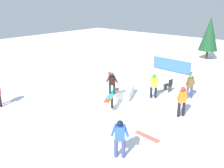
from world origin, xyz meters
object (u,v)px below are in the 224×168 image
bystander_blue (120,137)px  loose_snowboard_coral (147,137)px  bystander_orange (182,100)px  backpack_on_snow (110,75)px  folding_chair (168,86)px  rail_feature (112,96)px  main_rider_on_rail (112,84)px  bystander_yellow (154,85)px  loose_snowboard_white (56,86)px  pine_tree_near (209,34)px  bystander_brown (190,85)px

bystander_blue → loose_snowboard_coral: bearing=55.0°
loose_snowboard_coral → bystander_orange: bearing=-89.0°
loose_snowboard_coral → backpack_on_snow: bearing=-33.8°
bystander_orange → folding_chair: (-2.91, -2.34, -0.51)m
rail_feature → bystander_orange: 3.79m
rail_feature → main_rider_on_rail: (0.00, 0.00, 0.74)m
rail_feature → bystander_yellow: bystander_yellow is taller
loose_snowboard_white → loose_snowboard_coral: (1.64, 8.84, 0.00)m
main_rider_on_rail → pine_tree_near: pine_tree_near is taller
bystander_orange → bystander_blue: size_ratio=1.04×
bystander_orange → loose_snowboard_white: (1.29, -9.03, -0.91)m
bystander_blue → bystander_orange: bearing=52.6°
bystander_brown → loose_snowboard_white: size_ratio=1.17×
rail_feature → folding_chair: bearing=141.2°
loose_snowboard_white → folding_chair: size_ratio=1.49×
main_rider_on_rail → bystander_brown: (-4.26, 2.68, -0.58)m
rail_feature → loose_snowboard_white: 5.63m
bystander_orange → bystander_yellow: (-1.28, -2.50, -0.06)m
bystander_yellow → folding_chair: bearing=-130.3°
bystander_brown → folding_chair: size_ratio=1.75×
folding_chair → backpack_on_snow: folding_chair is taller
bystander_orange → bystander_yellow: size_ratio=1.07×
main_rider_on_rail → backpack_on_snow: (-4.49, -4.12, -1.27)m
bystander_yellow → loose_snowboard_white: size_ratio=1.18×
bystander_orange → pine_tree_near: size_ratio=0.39×
bystander_blue → folding_chair: bearing=70.1°
bystander_brown → backpack_on_snow: size_ratio=4.53×
backpack_on_snow → pine_tree_near: 11.99m
main_rider_on_rail → bystander_brown: main_rider_on_rail is taller
loose_snowboard_coral → folding_chair: bearing=-65.1°
bystander_orange → pine_tree_near: bearing=46.8°
bystander_blue → rail_feature: bearing=99.1°
bystander_orange → backpack_on_snow: bearing=99.7°
bystander_orange → loose_snowboard_coral: 3.07m
bystander_yellow → pine_tree_near: pine_tree_near is taller
bystander_orange → loose_snowboard_coral: size_ratio=1.27×
bystander_orange → loose_snowboard_white: 9.17m
rail_feature → backpack_on_snow: size_ratio=6.27×
folding_chair → bystander_orange: bearing=43.6°
bystander_blue → bystander_brown: bearing=59.1°
loose_snowboard_coral → pine_tree_near: size_ratio=0.30×
bystander_orange → bystander_blue: (4.91, -0.17, -0.04)m
loose_snowboard_coral → pine_tree_near: 17.67m
backpack_on_snow → pine_tree_near: (-11.21, 3.51, 2.41)m
loose_snowboard_coral → rail_feature: bearing=-18.0°
bystander_orange → backpack_on_snow: bystander_orange is taller
rail_feature → bystander_orange: bearing=89.6°
bystander_orange → rail_feature: bearing=145.3°
folding_chair → backpack_on_snow: bearing=-85.3°
backpack_on_snow → pine_tree_near: size_ratio=0.08×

